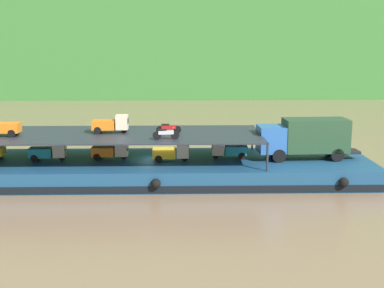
% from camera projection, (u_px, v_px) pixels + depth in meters
% --- Properties ---
extents(ground_plane, '(400.00, 400.00, 0.00)m').
position_uv_depth(ground_plane, '(158.00, 179.00, 41.47)').
color(ground_plane, '#7F664C').
extents(cargo_barge, '(32.41, 9.23, 1.50)m').
position_uv_depth(cargo_barge, '(158.00, 169.00, 41.30)').
color(cargo_barge, navy).
rests_on(cargo_barge, ground).
extents(covered_lorry, '(7.93, 2.57, 3.10)m').
position_uv_depth(covered_lorry, '(305.00, 137.00, 41.04)').
color(covered_lorry, '#285BA3').
rests_on(covered_lorry, cargo_barge).
extents(cargo_rack, '(23.21, 7.88, 2.00)m').
position_uv_depth(cargo_rack, '(108.00, 135.00, 40.71)').
color(cargo_rack, '#232833').
rests_on(cargo_rack, cargo_barge).
extents(mini_truck_lower_aft, '(2.77, 1.26, 1.38)m').
position_uv_depth(mini_truck_lower_aft, '(48.00, 151.00, 40.79)').
color(mini_truck_lower_aft, teal).
rests_on(mini_truck_lower_aft, cargo_barge).
extents(mini_truck_lower_mid, '(2.79, 1.28, 1.38)m').
position_uv_depth(mini_truck_lower_mid, '(111.00, 150.00, 41.15)').
color(mini_truck_lower_mid, orange).
rests_on(mini_truck_lower_mid, cargo_barge).
extents(mini_truck_lower_fore, '(2.74, 1.21, 1.38)m').
position_uv_depth(mini_truck_lower_fore, '(172.00, 152.00, 40.57)').
color(mini_truck_lower_fore, gold).
rests_on(mini_truck_lower_fore, cargo_barge).
extents(mini_truck_lower_bow, '(2.76, 1.23, 1.38)m').
position_uv_depth(mini_truck_lower_bow, '(229.00, 149.00, 41.56)').
color(mini_truck_lower_bow, teal).
rests_on(mini_truck_lower_bow, cargo_barge).
extents(mini_truck_upper_stern, '(2.74, 1.20, 1.38)m').
position_uv_depth(mini_truck_upper_stern, '(0.00, 127.00, 39.73)').
color(mini_truck_upper_stern, orange).
rests_on(mini_truck_upper_stern, cargo_rack).
extents(mini_truck_upper_mid, '(2.74, 1.21, 1.38)m').
position_uv_depth(mini_truck_upper_mid, '(111.00, 124.00, 41.05)').
color(mini_truck_upper_mid, orange).
rests_on(mini_truck_upper_mid, cargo_rack).
extents(motorcycle_upper_port, '(1.90, 0.55, 0.87)m').
position_uv_depth(motorcycle_upper_port, '(166.00, 134.00, 38.40)').
color(motorcycle_upper_port, black).
rests_on(motorcycle_upper_port, cargo_rack).
extents(motorcycle_upper_centre, '(1.90, 0.55, 0.87)m').
position_uv_depth(motorcycle_upper_centre, '(168.00, 128.00, 40.72)').
color(motorcycle_upper_centre, black).
rests_on(motorcycle_upper_centre, cargo_rack).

